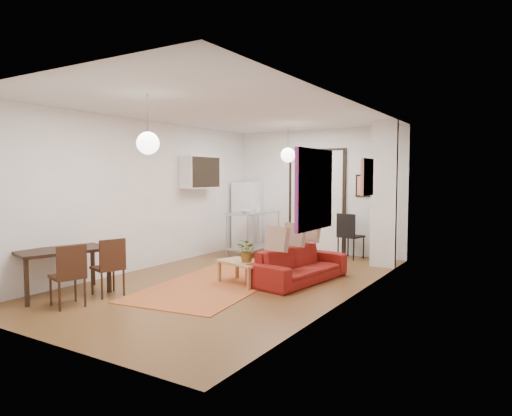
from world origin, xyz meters
The scene contains 27 objects.
floor centered at (0.00, 0.00, 0.00)m, with size 7.00×7.00×0.00m, color brown.
ceiling centered at (0.00, 0.00, 2.90)m, with size 4.20×7.00×0.02m, color silver.
wall_back centered at (0.00, 3.50, 1.45)m, with size 4.20×0.02×2.90m, color white.
wall_front centered at (0.00, -3.50, 1.45)m, with size 4.20×0.02×2.90m, color white.
wall_left centered at (-2.10, 0.00, 1.45)m, with size 0.02×7.00×2.90m, color white.
wall_right centered at (2.10, 0.00, 1.45)m, with size 0.02×7.00×2.90m, color white.
double_doors centered at (0.00, 3.46, 1.20)m, with size 1.44×0.06×2.50m, color white.
stub_partition centered at (1.85, 2.55, 1.45)m, with size 0.50×0.10×2.90m, color white.
wall_cabinet centered at (-1.92, 1.50, 1.90)m, with size 0.35×1.00×0.70m, color white.
painting_popart centered at (2.08, -1.25, 1.65)m, with size 0.05×1.00×1.00m, color red.
painting_abstract centered at (2.08, 0.80, 1.80)m, with size 0.05×0.50×0.60m, color beige.
poster_back centered at (1.15, 3.47, 1.60)m, with size 0.40×0.03×0.50m, color red.
print_left centered at (-2.07, 2.00, 1.95)m, with size 0.03×0.44×0.54m, color #9F6042.
pendant_back centered at (0.00, 2.00, 2.25)m, with size 0.30×0.30×0.80m.
pendant_front centered at (0.00, -2.00, 2.25)m, with size 0.30×0.30×0.80m.
kilim_rug centered at (-0.21, 0.23, 0.01)m, with size 1.67×4.46×0.01m, color #C76A31.
sofa centered at (0.99, 0.56, 0.29)m, with size 0.77×1.97×0.58m, color maroon.
coffee_table centered at (0.26, -0.12, 0.34)m, with size 0.98×0.73×0.39m.
potted_plant centered at (0.36, -0.12, 0.58)m, with size 0.34×0.30×0.38m, color #35602B.
kitchen_counter centered at (-1.06, 2.33, 0.67)m, with size 0.74×1.35×1.00m.
bowl centered at (-1.06, 2.03, 1.03)m, with size 0.24×0.24×0.06m, color silver.
soap_bottle centered at (-1.11, 2.58, 1.11)m, with size 0.09×0.10×0.21m, color #54A0B6.
fridge centered at (-1.75, 3.15, 0.83)m, with size 0.59×0.59×1.67m, color white.
dining_table centered at (-1.70, -2.14, 0.63)m, with size 1.07×1.44×0.71m.
dining_chair_near centered at (-1.10, -1.70, 0.51)m, with size 0.52×0.64×0.88m.
dining_chair_far centered at (-1.10, -2.40, 0.51)m, with size 0.52×0.64×0.88m.
black_side_chair centered at (0.97, 3.25, 0.59)m, with size 0.55×0.55×1.00m.
Camera 1 is at (4.42, -6.43, 1.81)m, focal length 32.00 mm.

